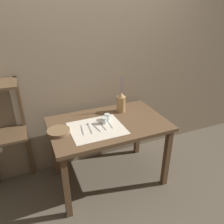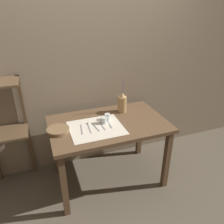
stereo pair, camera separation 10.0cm
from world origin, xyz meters
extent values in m
plane|color=brown|center=(0.00, 0.00, 0.00)|extent=(12.00, 12.00, 0.00)
cube|color=gray|center=(0.00, 0.51, 1.20)|extent=(7.00, 0.06, 2.40)
cube|color=brown|center=(0.00, 0.00, 0.76)|extent=(1.26, 0.80, 0.04)
cube|color=brown|center=(-0.57, -0.34, 0.37)|extent=(0.06, 0.06, 0.74)
cube|color=brown|center=(0.57, -0.34, 0.37)|extent=(0.06, 0.06, 0.74)
cube|color=brown|center=(-0.57, 0.34, 0.37)|extent=(0.06, 0.06, 0.74)
cube|color=brown|center=(0.57, 0.34, 0.37)|extent=(0.06, 0.06, 0.74)
cube|color=brown|center=(-1.05, 0.29, 0.70)|extent=(0.44, 0.34, 0.02)
cube|color=brown|center=(-0.85, 0.44, 0.63)|extent=(0.04, 0.04, 1.27)
cube|color=beige|center=(-0.16, -0.07, 0.78)|extent=(0.55, 0.47, 0.00)
cylinder|color=#A87F4C|center=(0.24, 0.20, 0.88)|extent=(0.10, 0.10, 0.19)
cone|color=#A87F4C|center=(0.24, 0.20, 1.00)|extent=(0.08, 0.08, 0.05)
cylinder|color=slate|center=(0.24, 0.19, 1.11)|extent=(0.01, 0.03, 0.18)
cylinder|color=slate|center=(0.24, 0.20, 1.11)|extent=(0.03, 0.03, 0.18)
cylinder|color=slate|center=(0.26, 0.20, 1.09)|extent=(0.03, 0.02, 0.13)
cylinder|color=slate|center=(0.26, 0.20, 1.12)|extent=(0.03, 0.01, 0.19)
cylinder|color=brown|center=(-0.54, -0.01, 0.80)|extent=(0.23, 0.23, 0.04)
cylinder|color=silver|center=(-0.05, 0.00, 0.82)|extent=(0.07, 0.07, 0.07)
cylinder|color=silver|center=(0.01, 0.07, 0.82)|extent=(0.06, 0.06, 0.07)
cube|color=#939399|center=(-0.30, -0.05, 0.79)|extent=(0.04, 0.20, 0.00)
cube|color=#939399|center=(-0.23, -0.05, 0.79)|extent=(0.03, 0.20, 0.00)
sphere|color=#939399|center=(-0.22, 0.04, 0.79)|extent=(0.02, 0.02, 0.02)
cube|color=#939399|center=(-0.16, -0.05, 0.79)|extent=(0.04, 0.20, 0.00)
cube|color=#939399|center=(-0.08, -0.05, 0.79)|extent=(0.01, 0.20, 0.00)
cube|color=#939399|center=(0.00, -0.03, 0.79)|extent=(0.03, 0.20, 0.00)
sphere|color=#939399|center=(0.01, 0.06, 0.79)|extent=(0.02, 0.02, 0.02)
camera|label=1|loc=(-0.77, -1.92, 1.93)|focal=35.00mm
camera|label=2|loc=(-0.68, -1.96, 1.93)|focal=35.00mm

